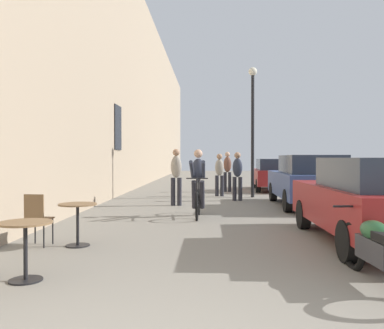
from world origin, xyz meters
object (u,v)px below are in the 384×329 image
(cafe_table_mid, at_px, (78,215))
(street_lamp, at_px, (253,115))
(pedestrian_far, at_px, (219,172))
(cafe_table_near, at_px, (25,238))
(pedestrian_mid, at_px, (237,173))
(parked_car_second, at_px, (308,180))
(cyclist_on_bicycle, at_px, (198,185))
(cafe_chair_mid_toward_street, at_px, (37,216))
(parked_car_third, at_px, (273,174))
(parked_motorcycle, at_px, (379,251))
(parked_car_nearest, at_px, (370,199))
(pedestrian_near, at_px, (176,174))
(pedestrian_furthest, at_px, (227,169))

(cafe_table_mid, xyz_separation_m, street_lamp, (3.88, 8.71, 2.59))
(cafe_table_mid, xyz_separation_m, pedestrian_far, (2.64, 9.07, 0.41))
(cafe_table_near, bearing_deg, street_lamp, 70.01)
(pedestrian_mid, xyz_separation_m, parked_car_second, (2.02, -1.68, -0.14))
(parked_car_second, bearing_deg, cyclist_on_bicycle, -146.17)
(cafe_chair_mid_toward_street, xyz_separation_m, parked_car_third, (5.82, 12.06, 0.23))
(street_lamp, bearing_deg, pedestrian_far, 163.63)
(pedestrian_mid, distance_m, parked_motorcycle, 9.47)
(cafe_table_near, height_order, parked_car_nearest, parked_car_nearest)
(cafe_chair_mid_toward_street, bearing_deg, street_lamp, 62.65)
(cafe_table_near, xyz_separation_m, parked_car_third, (5.16, 13.95, 0.23))
(cafe_table_near, relative_size, parked_car_second, 0.16)
(cafe_table_near, distance_m, cafe_table_mid, 1.96)
(pedestrian_mid, relative_size, parked_motorcycle, 0.79)
(parked_motorcycle, bearing_deg, pedestrian_mid, 96.01)
(parked_car_nearest, relative_size, parked_car_third, 1.02)
(pedestrian_near, bearing_deg, pedestrian_mid, 37.17)
(pedestrian_far, height_order, parked_car_third, pedestrian_far)
(cyclist_on_bicycle, bearing_deg, parked_car_nearest, -46.51)
(cyclist_on_bicycle, distance_m, parked_car_third, 9.02)
(cafe_chair_mid_toward_street, height_order, parked_car_second, parked_car_second)
(cafe_table_near, height_order, parked_car_second, parked_car_second)
(parked_motorcycle, bearing_deg, pedestrian_near, 110.88)
(parked_car_second, bearing_deg, street_lamp, 114.82)
(pedestrian_furthest, xyz_separation_m, parked_car_second, (2.20, -5.39, -0.17))
(pedestrian_mid, xyz_separation_m, pedestrian_far, (-0.58, 1.63, -0.02))
(pedestrian_mid, bearing_deg, cafe_chair_mid_toward_street, -117.33)
(pedestrian_far, distance_m, parked_motorcycle, 11.16)
(pedestrian_mid, bearing_deg, parked_car_third, 66.97)
(cyclist_on_bicycle, relative_size, pedestrian_mid, 1.04)
(cafe_table_near, distance_m, cafe_chair_mid_toward_street, 2.00)
(pedestrian_mid, bearing_deg, parked_car_second, -39.70)
(parked_car_third, xyz_separation_m, parked_motorcycle, (-0.94, -13.94, -0.34))
(cyclist_on_bicycle, bearing_deg, pedestrian_near, 107.49)
(parked_motorcycle, bearing_deg, cafe_table_mid, 155.03)
(parked_car_nearest, relative_size, parked_car_second, 0.95)
(parked_car_second, bearing_deg, pedestrian_furthest, 112.16)
(street_lamp, bearing_deg, parked_car_nearest, -82.37)
(pedestrian_furthest, bearing_deg, cafe_chair_mid_toward_street, -108.28)
(street_lamp, bearing_deg, parked_motorcycle, -88.22)
(cafe_table_near, bearing_deg, parked_motorcycle, 0.05)
(cafe_table_mid, height_order, cyclist_on_bicycle, cyclist_on_bicycle)
(pedestrian_mid, bearing_deg, cyclist_on_bicycle, -108.13)
(pedestrian_near, distance_m, parked_car_third, 7.24)
(pedestrian_mid, relative_size, parked_car_nearest, 0.40)
(parked_car_second, distance_m, parked_motorcycle, 7.80)
(parked_car_second, height_order, parked_motorcycle, parked_car_second)
(cyclist_on_bicycle, relative_size, parked_car_second, 0.40)
(parked_car_third, bearing_deg, pedestrian_far, -130.77)
(cafe_chair_mid_toward_street, relative_size, pedestrian_far, 0.54)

